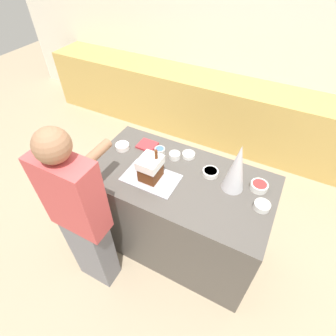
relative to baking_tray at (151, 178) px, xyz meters
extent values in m
plane|color=tan|center=(0.19, 0.11, -0.94)|extent=(12.00, 12.00, 0.00)
cube|color=white|center=(0.19, 2.32, 0.36)|extent=(8.00, 0.05, 2.60)
cube|color=tan|center=(0.19, 1.99, -0.50)|extent=(6.00, 0.60, 0.89)
cube|color=#514C47|center=(0.19, 0.11, -0.47)|extent=(1.52, 0.80, 0.94)
cube|color=#B2B2BC|center=(0.00, 0.00, 0.00)|extent=(0.44, 0.28, 0.01)
cube|color=#5B2D14|center=(0.00, 0.00, 0.07)|extent=(0.14, 0.16, 0.13)
cube|color=white|center=(0.00, 0.00, 0.17)|extent=(0.16, 0.18, 0.07)
cylinder|color=#5B2D14|center=(0.04, 0.03, 0.24)|extent=(0.02, 0.02, 0.08)
cone|color=silver|center=(0.60, 0.21, 0.20)|extent=(0.17, 0.17, 0.41)
cylinder|color=white|center=(0.40, 0.26, 0.02)|extent=(0.13, 0.13, 0.04)
cylinder|color=orange|center=(0.40, 0.26, 0.03)|extent=(0.10, 0.10, 0.01)
cylinder|color=white|center=(0.85, 0.11, 0.02)|extent=(0.11, 0.11, 0.05)
cylinder|color=yellow|center=(0.85, 0.11, 0.04)|extent=(0.09, 0.09, 0.01)
cylinder|color=white|center=(0.06, 0.30, 0.02)|extent=(0.10, 0.10, 0.05)
cylinder|color=red|center=(0.06, 0.30, 0.04)|extent=(0.08, 0.08, 0.01)
cylinder|color=white|center=(0.16, 0.38, 0.01)|extent=(0.11, 0.11, 0.04)
cylinder|color=red|center=(0.16, 0.38, 0.03)|extent=(0.09, 0.09, 0.01)
cylinder|color=white|center=(0.78, 0.28, 0.02)|extent=(0.13, 0.13, 0.05)
cylinder|color=red|center=(0.78, 0.28, 0.04)|extent=(0.11, 0.11, 0.01)
cylinder|color=silver|center=(-0.09, 0.31, 0.02)|extent=(0.09, 0.09, 0.05)
cylinder|color=#4770DB|center=(-0.09, 0.31, 0.04)|extent=(0.08, 0.08, 0.01)
cylinder|color=white|center=(-0.41, 0.20, 0.02)|extent=(0.12, 0.12, 0.05)
cylinder|color=white|center=(-0.41, 0.20, 0.04)|extent=(0.10, 0.10, 0.01)
cube|color=#B23338|center=(-0.23, 0.33, 0.01)|extent=(0.16, 0.15, 0.02)
cube|color=slate|center=(-0.29, -0.52, -0.54)|extent=(0.33, 0.18, 0.80)
cube|color=#CC4C4C|center=(-0.29, -0.52, 0.17)|extent=(0.43, 0.19, 0.63)
sphere|color=#996B4C|center=(-0.29, -0.52, 0.59)|extent=(0.22, 0.22, 0.22)
cylinder|color=#996B4C|center=(-0.29, -0.30, 0.31)|extent=(0.07, 0.43, 0.07)
camera|label=1|loc=(0.79, -1.22, 1.50)|focal=28.00mm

